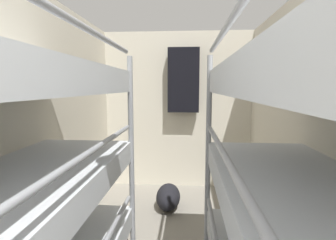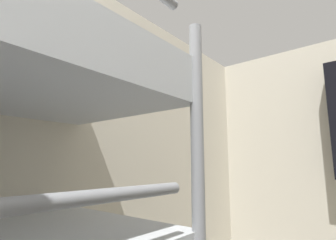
{
  "view_description": "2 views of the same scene",
  "coord_description": "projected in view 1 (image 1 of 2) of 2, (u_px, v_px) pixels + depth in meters",
  "views": [
    {
      "loc": [
        0.15,
        0.34,
        1.49
      ],
      "look_at": [
        -0.02,
        2.6,
        1.21
      ],
      "focal_mm": 28.0,
      "sensor_mm": 36.0,
      "label": 1
    },
    {
      "loc": [
        0.16,
        1.71,
        1.25
      ],
      "look_at": [
        -0.64,
        2.69,
        1.46
      ],
      "focal_mm": 28.0,
      "sensor_mm": 36.0,
      "label": 2
    }
  ],
  "objects": [
    {
      "name": "wall_right",
      "position": [
        333.0,
        141.0,
        1.71
      ],
      "size": [
        0.06,
        4.31,
        2.29
      ],
      "color": "beige",
      "rests_on": "ground_plane"
    },
    {
      "name": "wall_left",
      "position": [
        13.0,
        136.0,
        1.87
      ],
      "size": [
        0.06,
        4.31,
        2.29
      ],
      "color": "beige",
      "rests_on": "ground_plane"
    },
    {
      "name": "wall_back",
      "position": [
        178.0,
        111.0,
        3.9
      ],
      "size": [
        2.26,
        0.06,
        2.29
      ],
      "color": "beige",
      "rests_on": "ground_plane"
    },
    {
      "name": "bunk_stack_right_near",
      "position": [
        312.0,
        209.0,
        1.13
      ],
      "size": [
        0.77,
        1.92,
        1.78
      ],
      "color": "gray",
      "rests_on": "ground_plane"
    },
    {
      "name": "duffel_bag",
      "position": [
        168.0,
        197.0,
        3.23
      ],
      "size": [
        0.29,
        0.5,
        0.29
      ],
      "color": "black",
      "rests_on": "ground_plane"
    },
    {
      "name": "hanging_coat",
      "position": [
        183.0,
        80.0,
        3.69
      ],
      "size": [
        0.44,
        0.12,
        0.9
      ],
      "color": "black"
    },
    {
      "name": "bunk_stack_left_near",
      "position": [
        8.0,
        199.0,
        1.23
      ],
      "size": [
        0.77,
        1.92,
        1.78
      ],
      "color": "gray",
      "rests_on": "ground_plane"
    }
  ]
}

